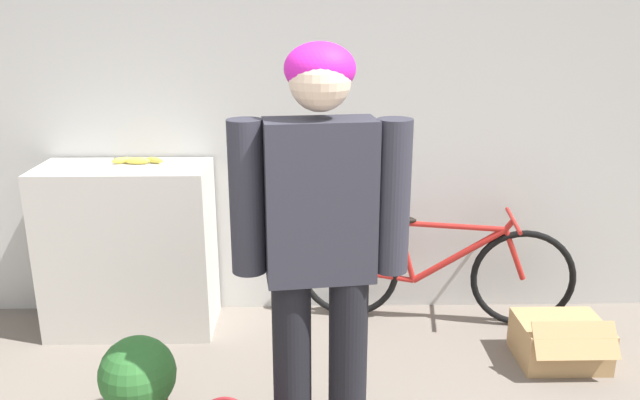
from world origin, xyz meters
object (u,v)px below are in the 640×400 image
person (320,236)px  bicycle (434,270)px  cardboard_box (560,341)px  banana (137,160)px  potted_plant (138,382)px

person → bicycle: (0.74, 1.26, -0.70)m
person → cardboard_box: size_ratio=3.80×
banana → potted_plant: size_ratio=0.65×
person → cardboard_box: (1.37, 0.77, -0.92)m
cardboard_box → potted_plant: 2.28m
bicycle → potted_plant: (-1.57, -1.08, -0.08)m
bicycle → banana: 1.93m
person → banana: (-1.05, 1.29, 0.01)m
cardboard_box → potted_plant: (-2.20, -0.59, 0.15)m
cardboard_box → person: bearing=-150.6°
potted_plant → bicycle: bearing=34.5°
person → potted_plant: size_ratio=3.70×
banana → cardboard_box: size_ratio=0.67×
person → potted_plant: bearing=160.4°
cardboard_box → potted_plant: size_ratio=0.97×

